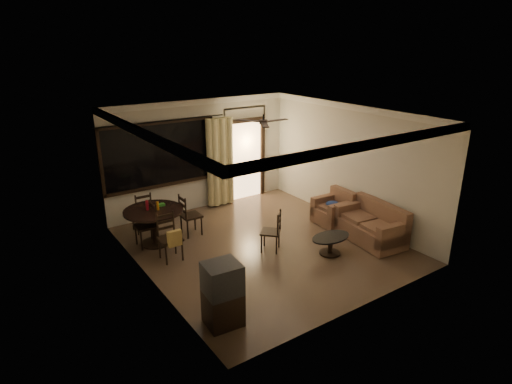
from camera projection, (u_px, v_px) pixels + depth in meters
ground at (263, 245)px, 9.17m from camera, size 5.50×5.50×0.00m
room_shell at (241, 142)px, 10.25m from camera, size 5.50×6.70×5.50m
dining_table at (154, 217)px, 9.04m from camera, size 1.25×1.25×1.00m
dining_chair_west at (147, 233)px, 9.06m from camera, size 0.43×0.43×0.95m
dining_chair_east at (191, 223)px, 9.58m from camera, size 0.43×0.43×0.95m
dining_chair_south at (171, 246)px, 8.47m from camera, size 0.43×0.49×0.95m
dining_chair_north at (143, 219)px, 9.77m from camera, size 0.43×0.43×0.95m
tv_cabinet at (223, 294)px, 6.46m from camera, size 0.59×0.53×1.03m
sofa at (372, 226)px, 9.29m from camera, size 1.00×1.63×0.82m
armchair at (335, 210)px, 10.17m from camera, size 0.82×0.82×0.79m
coffee_table at (330, 242)px, 8.71m from camera, size 0.89×0.53×0.39m
side_chair at (271, 239)px, 8.86m from camera, size 0.55×0.55×0.87m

